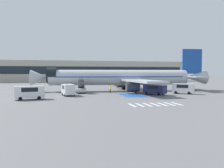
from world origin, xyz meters
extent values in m
plane|color=slate|center=(0.00, 0.00, 0.00)|extent=(600.00, 600.00, 0.00)
cube|color=gold|center=(1.76, 0.84, 0.00)|extent=(79.98, 6.13, 0.01)
cube|color=#2856A8|center=(1.76, -10.37, 0.00)|extent=(4.56, 8.71, 0.01)
cube|color=silver|center=(-2.44, -24.30, 0.00)|extent=(0.44, 3.60, 0.01)
cube|color=silver|center=(-1.24, -24.30, 0.00)|extent=(0.44, 3.60, 0.01)
cube|color=silver|center=(-0.04, -24.30, 0.00)|extent=(0.44, 3.60, 0.01)
cube|color=silver|center=(1.16, -24.30, 0.00)|extent=(0.44, 3.60, 0.01)
cube|color=silver|center=(2.36, -24.30, 0.00)|extent=(0.44, 3.60, 0.01)
cube|color=silver|center=(3.56, -24.30, 0.00)|extent=(0.44, 3.60, 0.01)
cube|color=silver|center=(4.76, -24.30, 0.00)|extent=(0.44, 3.60, 0.01)
cylinder|color=#B7BCC4|center=(1.76, 0.84, 3.56)|extent=(36.38, 6.65, 3.98)
cone|color=#B7BCC4|center=(-18.47, 2.33, 3.56)|extent=(4.66, 4.22, 3.90)
cone|color=#B7BCC4|center=(22.79, -0.72, 3.56)|extent=(6.24, 4.26, 3.83)
cylinder|color=black|center=(-15.49, 2.11, 4.06)|extent=(2.68, 4.19, 4.02)
cube|color=#19479E|center=(1.76, 0.84, 3.76)|extent=(33.50, 6.51, 0.24)
cube|color=#B7BCC4|center=(4.55, -8.27, 2.96)|extent=(5.88, 17.23, 0.44)
cylinder|color=#38383D|center=(3.07, -6.70, 1.56)|extent=(3.16, 2.52, 2.31)
cube|color=#B7BCC4|center=(5.86, 9.43, 2.96)|extent=(8.27, 17.58, 0.44)
cylinder|color=#38383D|center=(4.17, 8.09, 1.56)|extent=(3.16, 2.52, 2.31)
cube|color=#19479E|center=(21.89, -0.66, 7.92)|extent=(5.59, 0.77, 6.73)
cube|color=#B7BCC4|center=(21.02, -4.39, 3.76)|extent=(4.05, 6.62, 0.24)
cube|color=#B7BCC4|center=(21.58, 3.16, 3.76)|extent=(4.05, 6.62, 0.24)
cylinder|color=#38383D|center=(-10.87, 1.77, 1.79)|extent=(0.20, 0.20, 2.74)
cylinder|color=black|center=(-10.87, 1.77, 0.42)|extent=(0.86, 0.34, 0.84)
cylinder|color=#38383D|center=(3.24, -2.37, 1.75)|extent=(0.24, 0.24, 2.41)
cylinder|color=black|center=(3.24, -2.37, 0.55)|extent=(1.14, 0.68, 1.10)
cylinder|color=#38383D|center=(3.69, 3.79, 1.75)|extent=(0.24, 0.24, 2.41)
cylinder|color=black|center=(3.69, 3.79, 0.55)|extent=(1.14, 0.68, 1.10)
cube|color=#ADB2BA|center=(-8.50, -3.01, 0.70)|extent=(2.55, 4.95, 0.70)
cylinder|color=black|center=(-9.31, -1.26, 0.35)|extent=(0.27, 0.71, 0.70)
cylinder|color=black|center=(-7.44, -1.40, 0.35)|extent=(0.27, 0.71, 0.70)
cylinder|color=black|center=(-9.56, -4.62, 0.35)|extent=(0.27, 0.71, 0.70)
cylinder|color=black|center=(-7.69, -4.75, 0.35)|extent=(0.27, 0.71, 0.70)
cube|color=#4C4C51|center=(-8.50, -3.01, 2.00)|extent=(1.73, 4.24, 2.05)
cube|color=#4C4C51|center=(-8.33, -0.74, 2.96)|extent=(1.73, 1.22, 0.12)
cube|color=silver|center=(-9.27, -2.95, 2.48)|extent=(0.39, 4.47, 2.77)
cube|color=silver|center=(-7.73, -3.07, 2.48)|extent=(0.39, 4.47, 2.77)
cube|color=#38383D|center=(7.21, 25.60, 0.78)|extent=(4.05, 9.73, 0.60)
cube|color=silver|center=(7.99, 30.15, 1.28)|extent=(2.69, 2.47, 1.60)
cube|color=black|center=(8.16, 31.19, 1.60)|extent=(1.98, 0.38, 0.70)
cylinder|color=#B7BCC4|center=(7.14, 25.19, 2.20)|extent=(3.30, 6.79, 2.24)
cylinder|color=gold|center=(7.14, 25.19, 2.20)|extent=(2.31, 0.73, 2.28)
cylinder|color=black|center=(6.75, 29.94, 0.48)|extent=(0.44, 0.99, 0.96)
cylinder|color=black|center=(9.09, 29.54, 0.48)|extent=(0.44, 0.99, 0.96)
cylinder|color=black|center=(5.95, 25.28, 0.48)|extent=(0.44, 0.99, 0.96)
cylinder|color=black|center=(8.29, 24.88, 0.48)|extent=(0.44, 0.99, 0.96)
cylinder|color=black|center=(5.51, 22.70, 0.48)|extent=(0.44, 0.99, 0.96)
cylinder|color=black|center=(7.85, 22.30, 0.48)|extent=(0.44, 0.99, 0.96)
cube|color=#1E234C|center=(7.04, -10.27, 1.22)|extent=(4.54, 5.09, 1.80)
cube|color=black|center=(7.04, -10.27, 1.62)|extent=(3.24, 3.37, 0.65)
cylinder|color=black|center=(8.69, -10.91, 0.32)|extent=(0.55, 0.63, 0.64)
cylinder|color=black|center=(7.21, -12.03, 0.32)|extent=(0.55, 0.63, 0.64)
cylinder|color=black|center=(6.87, -8.51, 0.32)|extent=(0.55, 0.63, 0.64)
cylinder|color=black|center=(5.39, -9.62, 0.32)|extent=(0.55, 0.63, 0.64)
cube|color=silver|center=(-18.40, -14.07, 1.36)|extent=(5.32, 3.04, 2.08)
cube|color=black|center=(-18.40, -14.07, 1.82)|extent=(3.14, 2.55, 0.75)
cylinder|color=black|center=(-19.71, -15.29, 0.32)|extent=(0.67, 0.34, 0.64)
cylinder|color=black|center=(-20.12, -13.55, 0.32)|extent=(0.67, 0.34, 0.64)
cylinder|color=black|center=(-16.68, -14.58, 0.32)|extent=(0.67, 0.34, 0.64)
cylinder|color=black|center=(-17.09, -12.84, 0.32)|extent=(0.67, 0.34, 0.64)
cube|color=silver|center=(14.09, -9.89, 1.32)|extent=(4.80, 4.58, 2.00)
cube|color=black|center=(14.09, -9.89, 1.76)|extent=(3.26, 3.22, 0.72)
cylinder|color=black|center=(12.40, -9.62, 0.32)|extent=(0.61, 0.57, 0.64)
cylinder|color=black|center=(13.63, -8.25, 0.32)|extent=(0.61, 0.57, 0.64)
cylinder|color=black|center=(14.56, -11.54, 0.32)|extent=(0.61, 0.57, 0.64)
cylinder|color=black|center=(15.78, -10.17, 0.32)|extent=(0.61, 0.57, 0.64)
cube|color=silver|center=(-11.58, -8.82, 1.35)|extent=(2.85, 4.57, 2.07)
cube|color=black|center=(-11.58, -8.82, 1.81)|extent=(2.50, 2.71, 0.74)
cylinder|color=black|center=(-10.39, -9.92, 0.32)|extent=(0.33, 0.67, 0.64)
cylinder|color=black|center=(-12.23, -10.30, 0.32)|extent=(0.33, 0.67, 0.64)
cylinder|color=black|center=(-10.92, -7.34, 0.32)|extent=(0.33, 0.67, 0.64)
cylinder|color=black|center=(-12.76, -7.72, 0.32)|extent=(0.33, 0.67, 0.64)
cylinder|color=#191E38|center=(7.47, -5.22, 0.39)|extent=(0.14, 0.14, 0.79)
cylinder|color=#191E38|center=(7.56, -5.36, 0.39)|extent=(0.14, 0.14, 0.79)
cube|color=orange|center=(7.51, -5.29, 1.10)|extent=(0.40, 0.47, 0.62)
cube|color=silver|center=(7.51, -5.29, 1.10)|extent=(0.41, 0.49, 0.06)
sphere|color=brown|center=(7.51, -5.29, 1.52)|extent=(0.21, 0.21, 0.21)
cylinder|color=black|center=(4.03, -2.91, 0.42)|extent=(0.14, 0.14, 0.85)
cylinder|color=black|center=(4.00, -3.08, 0.42)|extent=(0.14, 0.14, 0.85)
cube|color=orange|center=(4.01, -2.99, 1.18)|extent=(0.29, 0.45, 0.67)
cube|color=silver|center=(4.01, -2.99, 1.18)|extent=(0.30, 0.46, 0.06)
sphere|color=brown|center=(4.01, -2.99, 1.63)|extent=(0.23, 0.23, 0.23)
cylinder|color=#191E38|center=(3.95, -6.16, 0.45)|extent=(0.14, 0.14, 0.90)
cylinder|color=#191E38|center=(4.07, -6.28, 0.45)|extent=(0.14, 0.14, 0.90)
cube|color=orange|center=(4.01, -6.22, 1.25)|extent=(0.45, 0.45, 0.71)
cube|color=silver|center=(4.01, -6.22, 1.25)|extent=(0.47, 0.47, 0.06)
sphere|color=beige|center=(4.01, -6.22, 1.72)|extent=(0.24, 0.24, 0.24)
cylinder|color=#2D2D33|center=(-1.73, -4.07, 0.45)|extent=(0.14, 0.14, 0.90)
cylinder|color=#2D2D33|center=(-1.68, -4.24, 0.45)|extent=(0.14, 0.14, 0.90)
cube|color=yellow|center=(-1.70, -4.15, 1.26)|extent=(0.32, 0.46, 0.71)
cube|color=silver|center=(-1.70, -4.15, 1.26)|extent=(0.33, 0.47, 0.06)
sphere|color=beige|center=(-1.70, -4.15, 1.74)|extent=(0.24, 0.24, 0.24)
cube|color=#B2AD9E|center=(-0.95, 67.04, 5.61)|extent=(111.03, 12.00, 11.22)
cube|color=#19232D|center=(-0.95, 60.99, 6.17)|extent=(106.59, 0.10, 3.93)
camera|label=1|loc=(-11.80, -55.03, 4.76)|focal=35.00mm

